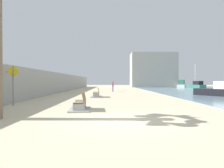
{
  "coord_description": "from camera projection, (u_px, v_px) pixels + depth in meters",
  "views": [
    {
      "loc": [
        -0.25,
        -7.99,
        1.57
      ],
      "look_at": [
        -0.02,
        16.21,
        1.24
      ],
      "focal_mm": 31.87,
      "sensor_mm": 36.0,
      "label": 1
    }
  ],
  "objects": [
    {
      "name": "person_walking",
      "position": [
        113.0,
        85.0,
        29.97
      ],
      "size": [
        0.22,
        0.53,
        1.63
      ],
      "color": "navy",
      "rests_on": "ground"
    },
    {
      "name": "bench_far",
      "position": [
        96.0,
        95.0,
        19.72
      ],
      "size": [
        1.24,
        2.17,
        0.98
      ],
      "color": "#9E9E99",
      "rests_on": "ground"
    },
    {
      "name": "boat_nearest",
      "position": [
        196.0,
        85.0,
        44.38
      ],
      "size": [
        1.98,
        6.04,
        5.42
      ],
      "color": "#337060",
      "rests_on": "water_bay"
    },
    {
      "name": "harbor_building",
      "position": [
        153.0,
        70.0,
        54.06
      ],
      "size": [
        12.0,
        6.0,
        9.15
      ],
      "primitive_type": "cube",
      "color": "#ADAAA3",
      "rests_on": "ground"
    },
    {
      "name": "pedestrian_sign",
      "position": [
        13.0,
        80.0,
        12.88
      ],
      "size": [
        0.85,
        0.08,
        2.66
      ],
      "color": "slate",
      "rests_on": "ground"
    },
    {
      "name": "seawall",
      "position": [
        55.0,
        83.0,
        25.92
      ],
      "size": [
        0.8,
        64.0,
        2.7
      ],
      "primitive_type": "cube",
      "color": "#9E9E99",
      "rests_on": "ground"
    },
    {
      "name": "ground_plane",
      "position": [
        112.0,
        93.0,
        26.01
      ],
      "size": [
        120.0,
        120.0,
        0.0
      ],
      "primitive_type": "plane",
      "color": "beige"
    },
    {
      "name": "boat_mid_bay",
      "position": [
        182.0,
        85.0,
        50.67
      ],
      "size": [
        4.14,
        5.97,
        1.9
      ],
      "color": "white",
      "rests_on": "water_bay"
    },
    {
      "name": "bench_near",
      "position": [
        80.0,
        106.0,
        10.87
      ],
      "size": [
        1.26,
        2.18,
        0.98
      ],
      "color": "#9E9E99",
      "rests_on": "ground"
    },
    {
      "name": "boat_distant",
      "position": [
        221.0,
        91.0,
        20.71
      ],
      "size": [
        4.06,
        5.2,
        1.54
      ],
      "color": "black",
      "rests_on": "water_bay"
    }
  ]
}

